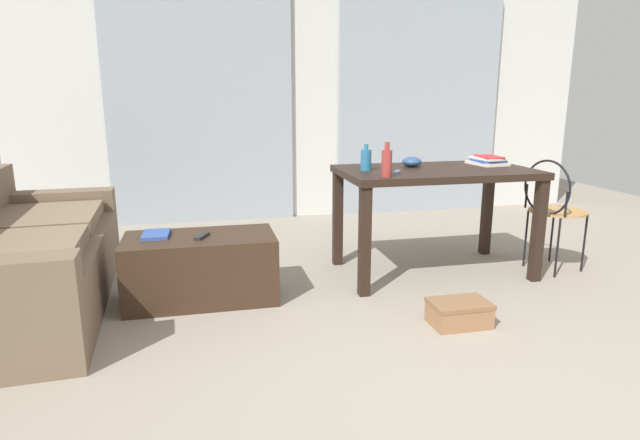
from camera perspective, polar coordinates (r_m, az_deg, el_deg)
name	(u,v)px	position (r m, az deg, el deg)	size (l,w,h in m)	color
ground_plane	(380,280)	(3.84, 6.57, -6.52)	(8.85, 8.85, 0.00)	gray
wall_back	(314,95)	(5.78, -0.67, 13.41)	(6.18, 0.10, 2.61)	silver
curtains	(316,109)	(5.69, -0.48, 11.97)	(4.22, 0.03, 2.33)	#99A3AD
couch	(17,261)	(3.75, -30.02, -3.89)	(1.03, 2.08, 0.79)	brown
coffee_table	(201,268)	(3.50, -12.78, -5.09)	(0.95, 0.50, 0.43)	#382619
craft_table	(435,183)	(3.93, 12.39, 3.92)	(1.38, 0.79, 0.79)	black
wire_chair	(552,203)	(4.26, 23.88, 1.73)	(0.41, 0.44, 0.85)	#B7844C
bottle_near	(366,160)	(3.73, 5.01, 6.55)	(0.08, 0.08, 0.19)	teal
bottle_far	(387,163)	(3.44, 7.25, 6.21)	(0.07, 0.07, 0.22)	#99332D
bowl	(412,162)	(3.98, 9.94, 6.25)	(0.14, 0.14, 0.07)	#2D4C7A
book_stack	(488,161)	(4.24, 17.75, 6.15)	(0.25, 0.30, 0.07)	silver
scissors	(397,171)	(3.70, 8.34, 5.25)	(0.08, 0.11, 0.00)	#9EA0A5
tv_remote_primary	(202,236)	(3.40, -12.70, -1.72)	(0.04, 0.15, 0.02)	#232326
magazine	(156,234)	(3.51, -17.36, -1.51)	(0.16, 0.23, 0.02)	#33519E
shoebox	(459,313)	(3.20, 14.86, -9.72)	(0.34, 0.23, 0.14)	#996B47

